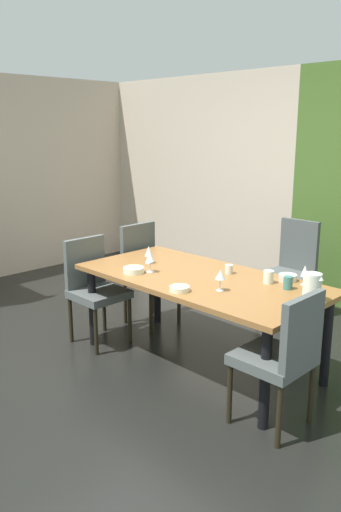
% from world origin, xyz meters
% --- Properties ---
extents(ground_plane, '(6.01, 5.27, 0.02)m').
position_xyz_m(ground_plane, '(0.00, 0.00, -0.01)').
color(ground_plane, black).
extents(back_panel_interior, '(3.15, 0.10, 2.57)m').
position_xyz_m(back_panel_interior, '(-1.43, 2.59, 1.28)').
color(back_panel_interior, beige).
rests_on(back_panel_interior, ground_plane).
extents(dining_table, '(2.04, 1.00, 0.75)m').
position_xyz_m(dining_table, '(0.61, 0.44, 0.68)').
color(dining_table, '#905F31').
rests_on(dining_table, ground_plane).
extents(chair_left_near, '(0.45, 0.44, 0.95)m').
position_xyz_m(chair_left_near, '(-0.38, 0.12, 0.54)').
color(chair_left_near, '#4B5150').
rests_on(chair_left_near, ground_plane).
extents(chair_head_far, '(0.44, 0.45, 1.01)m').
position_xyz_m(chair_head_far, '(0.59, 1.87, 0.56)').
color(chair_head_far, '#4B5150').
rests_on(chair_head_far, ground_plane).
extents(chair_right_near, '(0.44, 0.44, 0.94)m').
position_xyz_m(chair_right_near, '(1.61, 0.12, 0.53)').
color(chair_right_near, '#4B5150').
rests_on(chair_right_near, ground_plane).
extents(chair_left_far, '(0.45, 0.44, 0.99)m').
position_xyz_m(chair_left_far, '(-0.39, 0.77, 0.55)').
color(chair_left_far, '#4B5150').
rests_on(chair_left_far, ground_plane).
extents(wine_glass_center, '(0.07, 0.07, 0.15)m').
position_xyz_m(wine_glass_center, '(0.02, 0.43, 0.86)').
color(wine_glass_center, silver).
rests_on(wine_glass_center, dining_table).
extents(wine_glass_front, '(0.08, 0.08, 0.16)m').
position_xyz_m(wine_glass_front, '(0.24, 0.25, 0.87)').
color(wine_glass_front, silver).
rests_on(wine_glass_front, dining_table).
extents(wine_glass_north, '(0.06, 0.06, 0.15)m').
position_xyz_m(wine_glass_north, '(1.32, 0.84, 0.86)').
color(wine_glass_north, silver).
rests_on(wine_glass_north, dining_table).
extents(wine_glass_corner, '(0.08, 0.08, 0.16)m').
position_xyz_m(wine_glass_corner, '(0.96, 0.28, 0.87)').
color(wine_glass_corner, silver).
rests_on(wine_glass_corner, dining_table).
extents(serving_bowl_rear, '(0.15, 0.15, 0.04)m').
position_xyz_m(serving_bowl_rear, '(0.76, 0.06, 0.77)').
color(serving_bowl_rear, '#F0ECC7').
rests_on(serving_bowl_rear, dining_table).
extents(serving_bowl_near_window, '(0.17, 0.17, 0.05)m').
position_xyz_m(serving_bowl_near_window, '(0.16, 0.14, 0.78)').
color(serving_bowl_near_window, white).
rests_on(serving_bowl_near_window, dining_table).
extents(serving_bowl_left, '(0.14, 0.14, 0.05)m').
position_xyz_m(serving_bowl_left, '(1.17, 0.84, 0.78)').
color(serving_bowl_left, silver).
rests_on(serving_bowl_left, dining_table).
extents(cup_near_shelf, '(0.08, 0.08, 0.10)m').
position_xyz_m(cup_near_shelf, '(1.10, 0.69, 0.80)').
color(cup_near_shelf, silver).
rests_on(cup_near_shelf, dining_table).
extents(cup_right, '(0.07, 0.07, 0.10)m').
position_xyz_m(cup_right, '(1.29, 0.66, 0.80)').
color(cup_right, '#387672').
rests_on(cup_right, dining_table).
extents(cup_east, '(0.07, 0.07, 0.07)m').
position_xyz_m(cup_east, '(0.72, 0.68, 0.79)').
color(cup_east, silver).
rests_on(cup_east, dining_table).
extents(pitcher_west, '(0.14, 0.13, 0.20)m').
position_xyz_m(pitcher_west, '(1.55, 0.54, 0.85)').
color(pitcher_west, white).
rests_on(pitcher_west, dining_table).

